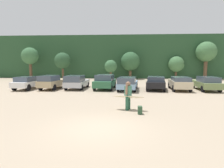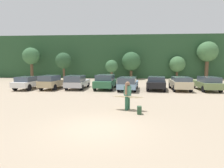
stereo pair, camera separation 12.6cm
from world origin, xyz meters
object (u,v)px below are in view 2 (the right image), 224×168
object	(u,v)px
person_adult	(128,94)
surfboard_cream	(128,97)
parked_car_tan	(53,82)
parked_car_forest_green	(105,82)
parked_car_silver	(77,82)
parked_car_black	(156,83)
parked_car_sky_blue	(128,83)
parked_car_champagne	(180,83)
parked_car_white	(29,82)
backpack_dropped	(139,110)
parked_car_olive_green	(207,83)

from	to	relation	value
person_adult	surfboard_cream	bearing A→B (deg)	132.88
parked_car_tan	parked_car_forest_green	bearing A→B (deg)	-81.26
parked_car_silver	parked_car_black	world-z (taller)	parked_car_silver
parked_car_tan	parked_car_sky_blue	world-z (taller)	parked_car_tan
parked_car_sky_blue	surfboard_cream	size ratio (longest dim) A/B	2.43
parked_car_champagne	surfboard_cream	world-z (taller)	parked_car_champagne
parked_car_white	parked_car_champagne	world-z (taller)	parked_car_champagne
parked_car_black	backpack_dropped	distance (m)	10.47
parked_car_forest_green	surfboard_cream	distance (m)	9.53
parked_car_white	backpack_dropped	distance (m)	15.07
parked_car_tan	surfboard_cream	distance (m)	12.26
parked_car_white	surfboard_cream	world-z (taller)	parked_car_white
parked_car_olive_green	parked_car_silver	bearing A→B (deg)	90.59
parked_car_tan	person_adult	bearing A→B (deg)	-130.35
parked_car_champagne	parked_car_olive_green	bearing A→B (deg)	-85.32
parked_car_black	person_adult	world-z (taller)	person_adult
parked_car_white	surfboard_cream	bearing A→B (deg)	-124.87
parked_car_silver	parked_car_forest_green	distance (m)	3.21
parked_car_tan	backpack_dropped	distance (m)	13.38
surfboard_cream	parked_car_silver	bearing A→B (deg)	-48.43
parked_car_sky_blue	surfboard_cream	distance (m)	8.57
surfboard_cream	backpack_dropped	world-z (taller)	surfboard_cream
parked_car_black	parked_car_champagne	distance (m)	2.47
parked_car_white	parked_car_silver	distance (m)	5.33
surfboard_cream	backpack_dropped	distance (m)	1.27
parked_car_white	parked_car_tan	xyz separation A→B (m)	(2.67, 0.34, 0.05)
parked_car_black	surfboard_cream	xyz separation A→B (m)	(-3.12, -9.25, 0.06)
parked_car_champagne	backpack_dropped	bearing A→B (deg)	157.51
parked_car_sky_blue	parked_car_black	size ratio (longest dim) A/B	1.14
parked_car_black	parked_car_white	bearing A→B (deg)	101.55
parked_car_tan	backpack_dropped	xyz separation A→B (m)	(8.91, -9.97, -0.58)
parked_car_white	parked_car_black	xyz separation A→B (m)	(14.05, 0.53, 0.01)
parked_car_black	parked_car_olive_green	xyz separation A→B (m)	(5.23, -0.15, 0.01)
parked_car_tan	parked_car_forest_green	size ratio (longest dim) A/B	1.11
parked_car_tan	surfboard_cream	world-z (taller)	parked_car_tan
parked_car_champagne	parked_car_white	bearing A→B (deg)	94.98
surfboard_cream	backpack_dropped	xyz separation A→B (m)	(0.65, -0.91, -0.60)
parked_car_tan	parked_car_champagne	distance (m)	13.83
parked_car_silver	parked_car_forest_green	world-z (taller)	parked_car_forest_green
backpack_dropped	parked_car_tan	bearing A→B (deg)	131.78
parked_car_forest_green	parked_car_black	world-z (taller)	parked_car_forest_green
parked_car_tan	parked_car_sky_blue	distance (m)	8.32
parked_car_silver	person_adult	bearing A→B (deg)	-146.98
parked_car_silver	backpack_dropped	distance (m)	12.02
parked_car_silver	surfboard_cream	xyz separation A→B (m)	(5.64, -9.32, 0.03)
parked_car_white	parked_car_forest_green	size ratio (longest dim) A/B	1.05
parked_car_sky_blue	parked_car_olive_green	xyz separation A→B (m)	(8.30, 0.53, 0.00)
surfboard_cream	parked_car_white	bearing A→B (deg)	-28.17
parked_car_forest_green	backpack_dropped	size ratio (longest dim) A/B	9.29
parked_car_silver	parked_car_olive_green	size ratio (longest dim) A/B	0.96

